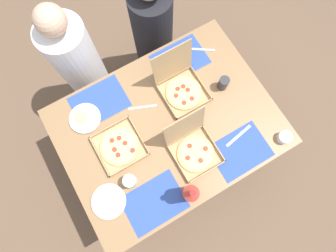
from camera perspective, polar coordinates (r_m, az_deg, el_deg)
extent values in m
plane|color=brown|center=(2.47, 0.00, -4.40)|extent=(6.00, 6.00, 0.00)
cylinder|color=#3F3328|center=(2.12, -9.31, -22.09)|extent=(0.07, 0.07, 0.73)
cylinder|color=#3F3328|center=(2.24, 20.48, -4.51)|extent=(0.07, 0.07, 0.73)
cylinder|color=#3F3328|center=(2.27, -20.13, -0.53)|extent=(0.07, 0.07, 0.73)
cylinder|color=#3F3328|center=(2.39, 7.87, 14.48)|extent=(0.07, 0.07, 0.73)
cube|color=#936D47|center=(1.75, 0.00, -0.12)|extent=(1.39, 1.05, 0.03)
cube|color=#2D4C9E|center=(1.68, -2.96, -16.03)|extent=(0.36, 0.26, 0.00)
cube|color=#2D4C9E|center=(1.76, 15.15, -5.19)|extent=(0.36, 0.26, 0.00)
cube|color=#2D4C9E|center=(1.84, -14.48, 4.98)|extent=(0.36, 0.26, 0.00)
cube|color=#2D4C9E|center=(1.91, 2.57, 14.06)|extent=(0.36, 0.26, 0.00)
cube|color=tan|center=(1.80, 3.39, 6.98)|extent=(0.28, 0.28, 0.01)
cube|color=tan|center=(1.76, -0.34, 5.16)|extent=(0.01, 0.28, 0.03)
cube|color=tan|center=(1.82, 7.09, 9.13)|extent=(0.01, 0.28, 0.03)
cube|color=tan|center=(1.75, 5.70, 3.64)|extent=(0.28, 0.01, 0.03)
cube|color=tan|center=(1.83, 1.22, 10.59)|extent=(0.28, 0.01, 0.03)
cylinder|color=#E0B76B|center=(1.80, 3.41, 7.09)|extent=(0.24, 0.24, 0.01)
cylinder|color=#EFD67F|center=(1.79, 3.42, 7.18)|extent=(0.22, 0.22, 0.00)
cylinder|color=red|center=(1.79, 4.24, 7.72)|extent=(0.03, 0.03, 0.00)
cylinder|color=red|center=(1.80, 3.27, 8.46)|extent=(0.03, 0.03, 0.00)
cylinder|color=red|center=(1.79, 2.06, 7.94)|extent=(0.03, 0.03, 0.00)
cylinder|color=red|center=(1.78, 1.71, 6.51)|extent=(0.03, 0.03, 0.00)
cylinder|color=red|center=(1.76, 3.45, 4.99)|extent=(0.03, 0.03, 0.00)
cylinder|color=red|center=(1.77, 5.12, 5.87)|extent=(0.03, 0.03, 0.00)
cube|color=tan|center=(1.70, 0.96, 13.31)|extent=(0.28, 0.04, 0.27)
cube|color=tan|center=(1.70, 5.93, -5.96)|extent=(0.27, 0.27, 0.01)
cube|color=tan|center=(1.67, 2.15, -8.13)|extent=(0.01, 0.27, 0.03)
cube|color=tan|center=(1.71, 9.71, -3.64)|extent=(0.01, 0.27, 0.03)
cube|color=tan|center=(1.68, 8.36, -9.65)|extent=(0.27, 0.01, 0.03)
cube|color=tan|center=(1.70, 3.69, -2.12)|extent=(0.27, 0.01, 0.03)
cylinder|color=#E0B76B|center=(1.69, 5.96, -5.92)|extent=(0.24, 0.24, 0.01)
cylinder|color=#EFD67F|center=(1.69, 5.99, -5.88)|extent=(0.21, 0.21, 0.00)
cylinder|color=red|center=(1.70, 8.00, -4.80)|extent=(0.03, 0.03, 0.00)
cylinder|color=red|center=(1.69, 4.63, -4.26)|extent=(0.03, 0.03, 0.00)
cylinder|color=red|center=(1.68, 4.22, -6.80)|extent=(0.03, 0.03, 0.00)
cylinder|color=red|center=(1.68, 6.97, -7.31)|extent=(0.03, 0.03, 0.00)
cube|color=tan|center=(1.56, 3.57, -0.22)|extent=(0.27, 0.05, 0.27)
cube|color=tan|center=(1.73, -10.20, -4.29)|extent=(0.29, 0.29, 0.01)
cube|color=tan|center=(1.73, -14.38, -6.41)|extent=(0.01, 0.29, 0.03)
cube|color=tan|center=(1.71, -6.21, -1.91)|extent=(0.01, 0.29, 0.03)
cube|color=tan|center=(1.68, -8.12, -8.25)|extent=(0.29, 0.01, 0.03)
cube|color=tan|center=(1.75, -12.39, -0.27)|extent=(0.29, 0.01, 0.03)
cylinder|color=#E0B76B|center=(1.72, -10.25, -4.24)|extent=(0.25, 0.25, 0.01)
cylinder|color=#EFD67F|center=(1.71, -10.30, -4.19)|extent=(0.23, 0.23, 0.00)
cylinder|color=red|center=(1.71, -9.17, -3.61)|extent=(0.03, 0.03, 0.00)
cylinder|color=red|center=(1.72, -10.42, -2.55)|extent=(0.03, 0.03, 0.00)
cylinder|color=red|center=(1.73, -11.89, -3.03)|extent=(0.03, 0.03, 0.00)
cylinder|color=red|center=(1.71, -11.37, -4.96)|extent=(0.03, 0.03, 0.00)
cylinder|color=red|center=(1.70, -10.63, -6.09)|extent=(0.03, 0.03, 0.00)
cylinder|color=red|center=(1.69, -7.58, -5.19)|extent=(0.03, 0.03, 0.00)
cylinder|color=white|center=(1.71, -12.49, -15.41)|extent=(0.20, 0.20, 0.01)
cylinder|color=white|center=(1.70, -12.55, -15.41)|extent=(0.21, 0.21, 0.01)
cylinder|color=white|center=(1.82, -17.24, 1.54)|extent=(0.20, 0.20, 0.01)
cylinder|color=white|center=(1.82, -17.32, 1.61)|extent=(0.21, 0.21, 0.01)
cylinder|color=#E0B76B|center=(1.82, -18.10, 1.82)|extent=(0.08, 0.08, 0.01)
cylinder|color=#EFD67F|center=(1.81, -18.16, 1.87)|extent=(0.07, 0.07, 0.00)
cylinder|color=#B2382D|center=(1.57, 4.64, -14.16)|extent=(0.09, 0.09, 0.22)
cone|color=#B2382D|center=(1.45, 5.05, -14.12)|extent=(0.09, 0.09, 0.04)
cylinder|color=#B2382D|center=(1.40, 5.21, -14.11)|extent=(0.03, 0.03, 0.06)
cylinder|color=red|center=(1.37, 5.34, -14.09)|extent=(0.03, 0.03, 0.01)
cylinder|color=silver|center=(1.65, -8.09, -11.55)|extent=(0.08, 0.08, 0.09)
cylinder|color=#333338|center=(1.81, 11.73, 8.94)|extent=(0.07, 0.07, 0.10)
cylinder|color=white|center=(1.85, 23.59, -2.27)|extent=(0.08, 0.08, 0.05)
cube|color=#B7B7BC|center=(1.78, 14.80, -2.05)|extent=(0.21, 0.05, 0.00)
cube|color=#B7B7BC|center=(1.78, -5.43, 4.03)|extent=(0.18, 0.09, 0.00)
cube|color=#B7B7BC|center=(1.96, 7.06, 15.91)|extent=(0.17, 0.12, 0.00)
cylinder|color=white|center=(2.25, -17.57, 11.36)|extent=(0.32, 0.32, 1.03)
sphere|color=#D1A889|center=(1.75, -23.85, 19.94)|extent=(0.19, 0.19, 0.19)
cylinder|color=black|center=(2.34, -3.17, 18.37)|extent=(0.32, 0.32, 0.95)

